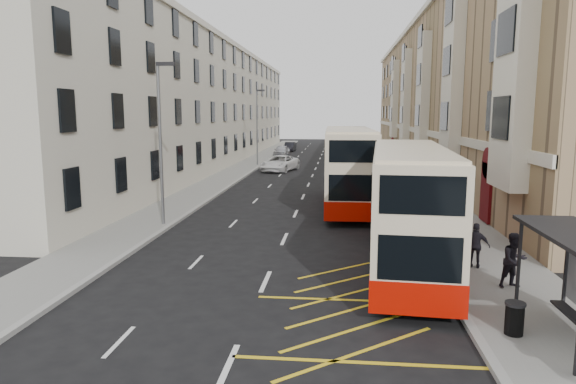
# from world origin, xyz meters

# --- Properties ---
(ground) EXTENTS (200.00, 200.00, 0.00)m
(ground) POSITION_xyz_m (0.00, 0.00, 0.00)
(ground) COLOR black
(ground) RESTS_ON ground
(pavement_right) EXTENTS (4.00, 120.00, 0.15)m
(pavement_right) POSITION_xyz_m (8.00, 30.00, 0.07)
(pavement_right) COLOR slate
(pavement_right) RESTS_ON ground
(pavement_left) EXTENTS (3.00, 120.00, 0.15)m
(pavement_left) POSITION_xyz_m (-7.50, 30.00, 0.07)
(pavement_left) COLOR slate
(pavement_left) RESTS_ON ground
(kerb_right) EXTENTS (0.25, 120.00, 0.15)m
(kerb_right) POSITION_xyz_m (6.00, 30.00, 0.07)
(kerb_right) COLOR gray
(kerb_right) RESTS_ON ground
(kerb_left) EXTENTS (0.25, 120.00, 0.15)m
(kerb_left) POSITION_xyz_m (-6.00, 30.00, 0.07)
(kerb_left) COLOR gray
(kerb_left) RESTS_ON ground
(road_markings) EXTENTS (10.00, 110.00, 0.01)m
(road_markings) POSITION_xyz_m (0.00, 45.00, 0.01)
(road_markings) COLOR silver
(road_markings) RESTS_ON ground
(terrace_right) EXTENTS (10.75, 79.00, 15.25)m
(terrace_right) POSITION_xyz_m (14.88, 45.38, 7.52)
(terrace_right) COLOR #A1815D
(terrace_right) RESTS_ON ground
(terrace_left) EXTENTS (9.18, 79.00, 13.25)m
(terrace_left) POSITION_xyz_m (-13.43, 45.50, 6.52)
(terrace_left) COLOR beige
(terrace_left) RESTS_ON ground
(guard_railing) EXTENTS (0.06, 6.56, 1.01)m
(guard_railing) POSITION_xyz_m (6.25, 5.75, 0.86)
(guard_railing) COLOR #AC1A0B
(guard_railing) RESTS_ON pavement_right
(street_lamp_near) EXTENTS (0.93, 0.18, 8.00)m
(street_lamp_near) POSITION_xyz_m (-6.35, 12.00, 4.64)
(street_lamp_near) COLOR slate
(street_lamp_near) RESTS_ON pavement_left
(street_lamp_far) EXTENTS (0.93, 0.18, 8.00)m
(street_lamp_far) POSITION_xyz_m (-6.35, 42.00, 4.64)
(street_lamp_far) COLOR slate
(street_lamp_far) RESTS_ON pavement_left
(double_decker_front) EXTENTS (3.41, 11.40, 4.48)m
(double_decker_front) POSITION_xyz_m (5.00, 6.13, 2.28)
(double_decker_front) COLOR beige
(double_decker_front) RESTS_ON ground
(double_decker_rear) EXTENTS (2.99, 12.05, 4.78)m
(double_decker_rear) POSITION_xyz_m (2.98, 18.31, 2.44)
(double_decker_rear) COLOR beige
(double_decker_rear) RESTS_ON ground
(litter_bin) EXTENTS (0.51, 0.51, 0.85)m
(litter_bin) POSITION_xyz_m (6.92, 0.11, 0.59)
(litter_bin) COLOR black
(litter_bin) RESTS_ON pavement_right
(pedestrian_mid) EXTENTS (1.04, 0.91, 1.79)m
(pedestrian_mid) POSITION_xyz_m (8.07, 3.80, 1.04)
(pedestrian_mid) COLOR black
(pedestrian_mid) RESTS_ON pavement_right
(pedestrian_far) EXTENTS (1.04, 0.69, 1.64)m
(pedestrian_far) POSITION_xyz_m (7.41, 5.87, 0.97)
(pedestrian_far) COLOR black
(pedestrian_far) RESTS_ON pavement_right
(white_van) EXTENTS (3.86, 6.01, 1.54)m
(white_van) POSITION_xyz_m (-3.42, 37.41, 0.77)
(white_van) COLOR silver
(white_van) RESTS_ON ground
(car_silver) EXTENTS (2.03, 4.46, 1.48)m
(car_silver) POSITION_xyz_m (-5.20, 54.69, 0.74)
(car_silver) COLOR #B8BBC1
(car_silver) RESTS_ON ground
(car_dark) EXTENTS (1.66, 4.23, 1.37)m
(car_dark) POSITION_xyz_m (-4.97, 63.70, 0.69)
(car_dark) COLOR black
(car_dark) RESTS_ON ground
(car_red) EXTENTS (2.19, 4.53, 1.27)m
(car_red) POSITION_xyz_m (2.29, 57.07, 0.64)
(car_red) COLOR #A41612
(car_red) RESTS_ON ground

